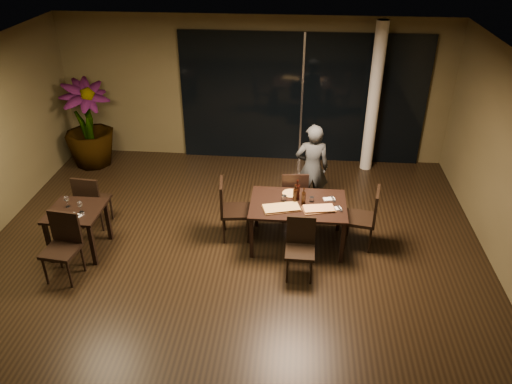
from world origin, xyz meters
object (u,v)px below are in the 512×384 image
Objects in this scene: chair_main_left at (230,207)px; diner at (312,168)px; chair_side_far at (91,199)px; potted_plant at (88,124)px; side_table at (76,217)px; bottle_c at (297,190)px; main_table at (298,207)px; bottle_a at (295,194)px; bottle_b at (304,196)px; chair_main_right at (367,215)px; chair_side_near at (63,242)px; chair_main_near at (300,244)px; chair_main_far at (294,193)px.

diner reaches higher than chair_main_left.
diner is (3.66, 0.95, 0.26)m from chair_side_far.
potted_plant is (-4.57, 1.39, 0.09)m from diner.
bottle_c reaches higher than side_table.
main_table is 1.46× the size of chair_main_left.
bottle_a is (3.35, 0.52, 0.29)m from side_table.
diner is at bearing 76.14° from bottle_a.
diner reaches higher than bottle_b.
chair_main_right is at bearing -3.69° from bottle_c.
main_table is 0.92× the size of diner.
side_table is at bearing 98.55° from chair_side_far.
chair_side_near is at bearing -161.53° from bottle_a.
chair_main_left is (-1.09, 0.09, -0.10)m from main_table.
potted_plant is at bearing 150.03° from main_table.
main_table is 0.23m from bottle_b.
chair_main_near is 3.44m from chair_side_near.
side_table is 2.50× the size of bottle_a.
chair_main_right reaches higher than chair_main_far.
bottle_a reaches higher than chair_main_near.
main_table is 0.83× the size of potted_plant.
diner reaches higher than bottle_a.
bottle_b is at bearing -29.71° from potted_plant.
chair_side_far is at bearing -68.65° from potted_plant.
chair_main_far is (-0.07, 0.68, -0.14)m from main_table.
side_table is 3.45m from bottle_c.
chair_main_left reaches higher than chair_main_right.
chair_main_far is at bearing 91.68° from bottle_a.
chair_main_far is 1.18m from chair_main_left.
main_table is 0.70m from chair_main_far.
chair_main_left is 2.56m from chair_side_near.
bottle_b reaches higher than chair_side_near.
chair_main_far is at bearing -23.13° from potted_plant.
chair_main_left is 1.02× the size of chair_side_near.
chair_main_right is (4.48, 0.54, -0.05)m from side_table.
chair_side_far is 3.54m from bottle_b.
diner is at bearing -59.33° from chair_main_left.
chair_side_near is 3.62m from bottle_b.
chair_main_left is 0.57× the size of potted_plant.
chair_main_far is 0.77m from bottle_a.
diner reaches higher than chair_main_near.
chair_side_far reaches higher than chair_main_far.
potted_plant is (-5.44, 2.47, 0.33)m from chair_main_right.
bottle_c is (3.42, -0.06, 0.38)m from chair_side_far.
potted_plant reaches higher than chair_main_far.
bottle_c reaches higher than bottle_b.
potted_plant is at bearing -63.51° from chair_side_far.
chair_main_far is at bearing 95.72° from chair_main_near.
bottle_b is at bearing -14.30° from bottle_a.
potted_plant is (-4.41, 3.26, 0.39)m from chair_main_near.
chair_main_near is at bearing -82.04° from bottle_a.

